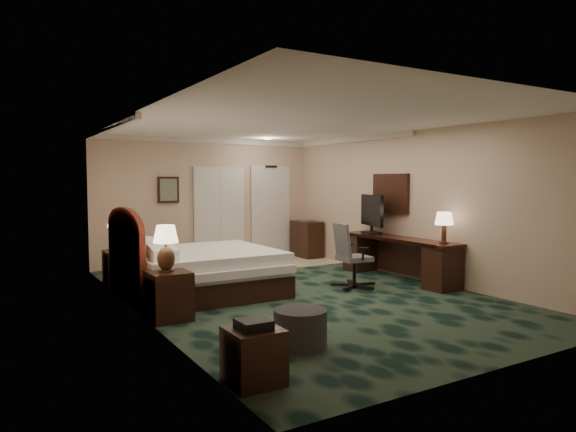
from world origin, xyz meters
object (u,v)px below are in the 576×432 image
nightstand_near (169,295)px  lamp_far (118,232)px  desk_chair (354,255)px  ottoman (300,328)px  bed (203,272)px  nightstand_far (119,267)px  minibar (307,239)px  lamp_near (166,249)px  tv (372,214)px  bed_bench (268,270)px  desk (397,258)px  side_table (254,356)px

nightstand_near → lamp_far: bearing=90.2°
desk_chair → ottoman: bearing=-132.0°
desk_chair → bed: bearing=166.2°
nightstand_near → nightstand_far: size_ratio=1.10×
nightstand_far → desk_chair: (3.30, -2.44, 0.26)m
nightstand_far → lamp_far: lamp_far is taller
minibar → lamp_near: bearing=-141.0°
tv → desk_chair: size_ratio=0.89×
bed_bench → minibar: (2.17, 2.09, 0.22)m
nightstand_far → desk_chair: bearing=-36.4°
desk → desk_chair: 1.17m
bed_bench → side_table: side_table is taller
lamp_far → side_table: size_ratio=1.31×
minibar → desk: bearing=-90.6°
nightstand_near → ottoman: 2.02m
nightstand_near → lamp_near: lamp_near is taller
lamp_far → desk: 5.02m
nightstand_near → desk_chair: 3.30m
nightstand_near → side_table: size_ratio=1.26×
nightstand_near → tv: tv is taller
lamp_near → minibar: bearing=39.0°
bed → nightstand_far: size_ratio=3.84×
bed → lamp_near: bearing=-128.5°
bed → ottoman: (-0.06, -3.00, -0.14)m
lamp_far → desk: bearing=-27.3°
side_table → desk_chair: 4.31m
lamp_near → tv: 4.62m
nightstand_far → tv: size_ratio=0.59×
lamp_near → lamp_far: 2.83m
ottoman → nightstand_far: bearing=101.0°
nightstand_far → bed_bench: nightstand_far is taller
bed → desk: (3.50, -0.66, 0.03)m
nightstand_near → bed_bench: bearing=33.7°
minibar → nightstand_far: bearing=-169.1°
desk_chair → minibar: (1.18, 3.30, -0.13)m
nightstand_near → nightstand_far: bearing=90.5°
lamp_near → nightstand_near: bearing=36.5°
lamp_far → ottoman: size_ratio=1.13×
tv → lamp_far: bearing=178.1°
lamp_near → nightstand_far: bearing=89.8°
ottoman → minibar: (3.59, 5.44, 0.21)m
bed → desk: desk is taller
lamp_far → ottoman: bearing=-79.2°
nightstand_near → desk_chair: bearing=5.5°
tv → minibar: tv is taller
lamp_near → desk_chair: lamp_near is taller
bed → ottoman: bearing=-91.1°
desk → nightstand_far: bearing=153.4°
lamp_near → side_table: size_ratio=1.21×
desk → bed: bearing=169.3°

